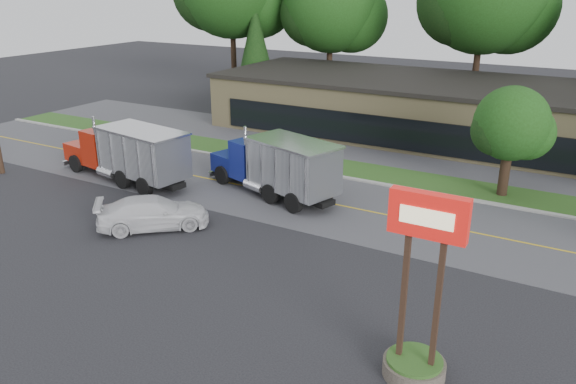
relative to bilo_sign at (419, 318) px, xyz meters
name	(u,v)px	position (x,y,z in m)	size (l,w,h in m)	color
ground	(194,262)	(-10.50, 2.50, -2.02)	(140.00, 140.00, 0.00)	#303035
road	(295,197)	(-10.50, 11.50, -2.02)	(60.00, 8.00, 0.02)	slate
center_line	(295,197)	(-10.50, 11.50, -2.02)	(60.00, 0.12, 0.01)	gold
curb	(328,175)	(-10.50, 15.70, -2.02)	(60.00, 0.30, 0.12)	#9E9E99
grass_verge	(340,168)	(-10.50, 17.50, -2.02)	(60.00, 3.40, 0.03)	#2C4C1A
far_parking	(369,149)	(-10.50, 22.50, -2.02)	(60.00, 7.00, 0.02)	slate
strip_mall	(423,109)	(-8.50, 28.50, -0.02)	(32.00, 12.00, 4.00)	tan
bilo_sign	(419,318)	(0.00, 0.00, 0.00)	(2.20, 1.90, 5.95)	#6B6054
tree_far_b	(333,9)	(-20.35, 36.62, 6.84)	(9.74, 9.16, 13.89)	#382619
evergreen_left	(256,48)	(-26.50, 32.50, 3.26)	(4.23, 4.23, 9.61)	#382619
tree_verge	(512,127)	(-0.43, 17.55, 1.88)	(4.30, 4.05, 6.14)	#382619
dump_truck_red	(129,152)	(-20.34, 8.96, -0.21)	(9.83, 3.98, 3.36)	black
dump_truck_blue	(278,165)	(-11.42, 11.21, -0.22)	(8.88, 4.88, 3.36)	black
rally_car	(153,213)	(-14.47, 4.43, -1.25)	(2.17, 5.33, 1.55)	silver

